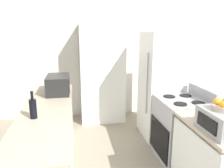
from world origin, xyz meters
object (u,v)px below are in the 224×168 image
stove (181,129)px  wine_bottle (33,108)px  microwave (58,84)px  fruit_bowl (224,106)px  refrigerator (164,86)px  pantry_cabinet (102,74)px  toaster_oven (223,122)px

stove → wine_bottle: size_ratio=3.42×
microwave → fruit_bowl: (1.61, -1.63, 0.12)m
refrigerator → fruit_bowl: size_ratio=8.27×
microwave → pantry_cabinet: bearing=51.0°
microwave → wine_bottle: (-0.21, -0.98, -0.02)m
wine_bottle → fruit_bowl: fruit_bowl is taller
refrigerator → toaster_oven: bearing=-95.5°
stove → refrigerator: refrigerator is taller
stove → refrigerator: 0.89m
pantry_cabinet → refrigerator: pantry_cabinet is taller
pantry_cabinet → fruit_bowl: pantry_cabinet is taller
refrigerator → microwave: (-1.77, -0.11, 0.12)m
pantry_cabinet → fruit_bowl: size_ratio=8.98×
wine_bottle → stove: bearing=9.6°
stove → wine_bottle: wine_bottle is taller
stove → refrigerator: bearing=86.8°
stove → refrigerator: (0.04, 0.76, 0.45)m
fruit_bowl → pantry_cabinet: bearing=107.1°
pantry_cabinet → wine_bottle: 2.21m
refrigerator → wine_bottle: size_ratio=5.88×
microwave → toaster_oven: (1.60, -1.65, -0.03)m
stove → toaster_oven: size_ratio=2.48×
refrigerator → microwave: bearing=-176.4°
stove → toaster_oven: 1.14m
stove → fruit_bowl: (-0.12, -0.98, 0.70)m
refrigerator → toaster_oven: (-0.17, -1.76, 0.09)m
stove → wine_bottle: 2.04m
stove → toaster_oven: (-0.13, -1.00, 0.55)m
pantry_cabinet → refrigerator: size_ratio=1.09×
microwave → toaster_oven: 2.30m
toaster_oven → microwave: bearing=134.1°
pantry_cabinet → wine_bottle: size_ratio=6.39×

